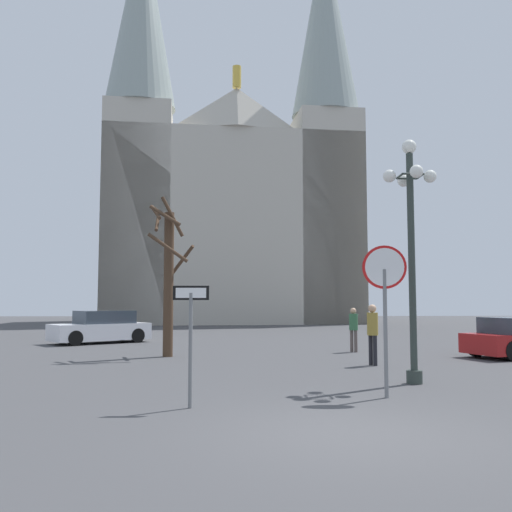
# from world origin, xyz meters

# --- Properties ---
(ground_plane) EXTENTS (120.00, 120.00, 0.00)m
(ground_plane) POSITION_xyz_m (0.00, 0.00, 0.00)
(ground_plane) COLOR #424244
(cathedral) EXTENTS (22.19, 15.07, 35.29)m
(cathedral) POSITION_xyz_m (-2.20, 39.87, 11.27)
(cathedral) COLOR #BCB5A5
(cathedral) RESTS_ON ground
(stop_sign) EXTENTS (0.85, 0.21, 2.98)m
(stop_sign) POSITION_xyz_m (1.29, 2.83, 2.12)
(stop_sign) COLOR slate
(stop_sign) RESTS_ON ground
(one_way_arrow_sign) EXTENTS (0.65, 0.07, 2.15)m
(one_way_arrow_sign) POSITION_xyz_m (-2.45, 1.92, 1.38)
(one_way_arrow_sign) COLOR slate
(one_way_arrow_sign) RESTS_ON ground
(street_lamp) EXTENTS (1.26, 1.26, 5.67)m
(street_lamp) POSITION_xyz_m (2.41, 4.63, 3.43)
(street_lamp) COLOR #2D3833
(street_lamp) RESTS_ON ground
(bare_tree) EXTENTS (1.59, 1.64, 5.40)m
(bare_tree) POSITION_xyz_m (-4.00, 10.89, 2.75)
(bare_tree) COLOR #473323
(bare_tree) RESTS_ON ground
(parked_car_near_white) EXTENTS (4.42, 3.95, 1.44)m
(parked_car_near_white) POSITION_xyz_m (-7.74, 17.01, 0.68)
(parked_car_near_white) COLOR silver
(parked_car_near_white) RESTS_ON ground
(pedestrian_walking) EXTENTS (0.32, 0.32, 1.77)m
(pedestrian_walking) POSITION_xyz_m (2.32, 8.14, 1.08)
(pedestrian_walking) COLOR black
(pedestrian_walking) RESTS_ON ground
(pedestrian_standing) EXTENTS (0.32, 0.32, 1.62)m
(pedestrian_standing) POSITION_xyz_m (2.64, 12.35, 0.98)
(pedestrian_standing) COLOR #594C47
(pedestrian_standing) RESTS_ON ground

